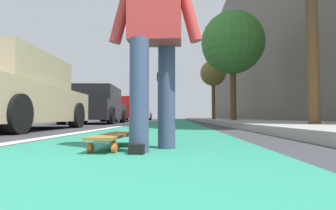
% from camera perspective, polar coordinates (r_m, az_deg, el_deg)
% --- Properties ---
extents(ground_plane, '(80.00, 80.00, 0.00)m').
position_cam_1_polar(ground_plane, '(10.62, 0.26, -4.04)').
color(ground_plane, '#38383D').
extents(bike_lane_paint, '(56.00, 2.18, 0.00)m').
position_cam_1_polar(bike_lane_paint, '(24.61, 1.49, -3.26)').
color(bike_lane_paint, '#288466').
rests_on(bike_lane_paint, ground).
extents(lane_stripe_white, '(52.00, 0.16, 0.01)m').
position_cam_1_polar(lane_stripe_white, '(20.67, -2.14, -3.37)').
color(lane_stripe_white, silver).
rests_on(lane_stripe_white, ground).
extents(sidewalk_curb, '(52.00, 3.20, 0.13)m').
position_cam_1_polar(sidewalk_curb, '(18.83, 11.24, -3.20)').
color(sidewalk_curb, '#9E9B93').
rests_on(sidewalk_curb, ground).
extents(building_facade, '(40.00, 1.20, 13.77)m').
position_cam_1_polar(building_facade, '(24.32, 17.16, 13.27)').
color(building_facade, '#6F665B').
rests_on(building_facade, ground).
extents(skateboard, '(0.84, 0.22, 0.11)m').
position_cam_1_polar(skateboard, '(2.22, -11.61, -6.68)').
color(skateboard, orange).
rests_on(skateboard, ground).
extents(skater_person, '(0.46, 0.72, 1.64)m').
position_cam_1_polar(skater_person, '(2.12, -2.93, 16.24)').
color(skater_person, '#384260').
rests_on(skater_person, ground).
extents(parked_car_near, '(4.11, 2.06, 1.46)m').
position_cam_1_polar(parked_car_near, '(5.97, -31.17, 1.94)').
color(parked_car_near, tan).
rests_on(parked_car_near, ground).
extents(parked_car_mid, '(4.25, 2.12, 1.47)m').
position_cam_1_polar(parked_car_mid, '(11.04, -15.33, -0.25)').
color(parked_car_mid, black).
rests_on(parked_car_mid, ground).
extents(parked_car_far, '(4.21, 2.14, 1.49)m').
position_cam_1_polar(parked_car_far, '(16.66, -9.57, -1.04)').
color(parked_car_far, maroon).
rests_on(parked_car_far, ground).
extents(parked_car_end, '(4.11, 1.88, 1.48)m').
position_cam_1_polar(parked_car_end, '(22.71, -6.29, -1.51)').
color(parked_car_end, '#B7B7BC').
rests_on(parked_car_end, ground).
extents(traffic_light, '(0.33, 0.28, 4.63)m').
position_cam_1_polar(traffic_light, '(25.97, -2.11, 3.79)').
color(traffic_light, '#2D2D2D').
rests_on(traffic_light, ground).
extents(street_tree_mid, '(2.89, 2.89, 5.16)m').
position_cam_1_polar(street_tree_mid, '(12.91, 13.77, 12.85)').
color(street_tree_mid, brown).
rests_on(street_tree_mid, ground).
extents(street_tree_far, '(1.87, 1.87, 4.42)m').
position_cam_1_polar(street_tree_far, '(19.62, 9.72, 6.67)').
color(street_tree_far, brown).
rests_on(street_tree_far, ground).
extents(pedestrian_distant, '(0.45, 0.70, 1.60)m').
position_cam_1_polar(pedestrian_distant, '(16.64, -5.30, -0.38)').
color(pedestrian_distant, black).
rests_on(pedestrian_distant, ground).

